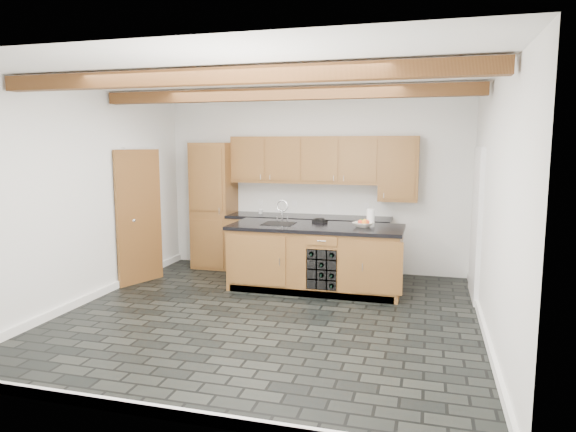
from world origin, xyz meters
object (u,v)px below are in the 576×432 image
(kitchen_scale, at_px, (320,220))
(paper_towel, at_px, (371,218))
(island, at_px, (316,258))
(fruit_bowl, at_px, (363,225))

(kitchen_scale, height_order, paper_towel, paper_towel)
(island, bearing_deg, kitchen_scale, 91.74)
(kitchen_scale, relative_size, paper_towel, 0.95)
(island, height_order, kitchen_scale, kitchen_scale)
(kitchen_scale, xyz_separation_m, fruit_bowl, (0.67, -0.24, 0.00))
(kitchen_scale, height_order, fruit_bowl, fruit_bowl)
(island, height_order, fruit_bowl, fruit_bowl)
(paper_towel, bearing_deg, kitchen_scale, 165.86)
(fruit_bowl, relative_size, paper_towel, 1.12)
(island, xyz_separation_m, paper_towel, (0.76, 0.10, 0.59))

